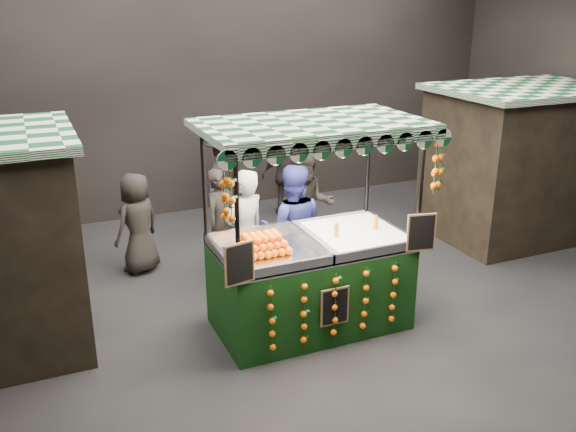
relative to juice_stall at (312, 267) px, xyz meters
name	(u,v)px	position (x,y,z in m)	size (l,w,h in m)	color
ground	(332,317)	(0.34, 0.10, -0.82)	(12.00, 12.00, 0.00)	black
market_hall	(339,54)	(0.34, 0.10, 2.56)	(12.10, 10.10, 5.05)	black
neighbour_stall_right	(520,161)	(4.74, 1.60, 0.49)	(3.00, 2.20, 2.60)	black
juice_stall	(312,267)	(0.00, 0.00, 0.00)	(2.74, 1.61, 2.65)	black
vendor_grey	(245,236)	(-0.49, 1.10, 0.11)	(0.80, 0.67, 1.86)	gray
vendor_blue	(292,230)	(0.18, 1.04, 0.11)	(1.09, 0.97, 1.87)	navy
shopper_0	(222,223)	(-0.54, 1.99, 0.00)	(0.72, 0.65, 1.65)	black
shopper_1	(308,206)	(0.93, 2.08, 0.04)	(1.00, 0.88, 1.73)	#2C2824
shopper_2	(286,175)	(1.42, 4.10, -0.03)	(0.99, 0.59, 1.58)	black
shopper_3	(225,179)	(0.16, 3.99, 0.05)	(1.28, 1.25, 1.75)	black
shopper_4	(138,223)	(-1.68, 2.59, -0.05)	(0.91, 0.81, 1.55)	black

